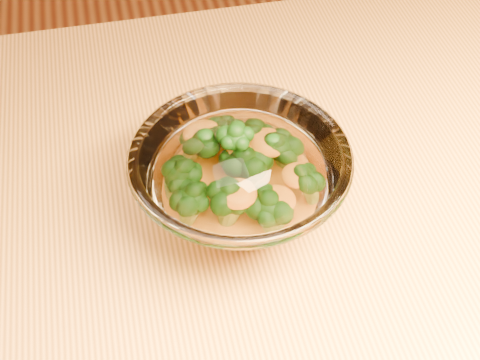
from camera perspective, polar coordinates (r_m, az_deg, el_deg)
table at (r=0.66m, az=-6.06°, el=-13.74°), size 1.20×0.80×0.75m
glass_bowl at (r=0.59m, az=-0.00°, el=-0.27°), size 0.19×0.19×0.08m
cheese_sauce at (r=0.60m, az=-0.00°, el=-1.43°), size 0.10×0.10×0.03m
broccoli_heap at (r=0.58m, az=-0.22°, el=0.89°), size 0.13×0.12×0.07m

